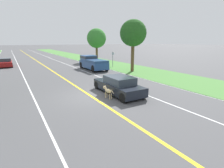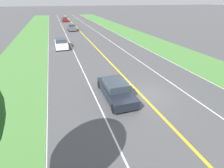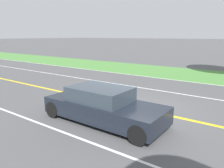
{
  "view_description": "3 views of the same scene",
  "coord_description": "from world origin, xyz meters",
  "px_view_note": "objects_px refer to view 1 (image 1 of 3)",
  "views": [
    {
      "loc": [
        -4.59,
        -10.77,
        3.7
      ],
      "look_at": [
        1.19,
        -0.88,
        0.9
      ],
      "focal_mm": 28.0,
      "sensor_mm": 36.0,
      "label": 1
    },
    {
      "loc": [
        5.83,
        10.46,
        6.73
      ],
      "look_at": [
        2.21,
        -0.71,
        1.0
      ],
      "focal_mm": 28.0,
      "sensor_mm": 36.0,
      "label": 2
    },
    {
      "loc": [
        7.92,
        4.28,
        3.11
      ],
      "look_at": [
        1.16,
        -0.64,
        1.23
      ],
      "focal_mm": 35.0,
      "sensor_mm": 36.0,
      "label": 3
    }
  ],
  "objects_px": {
    "pickup_truck": "(92,63)",
    "roadside_tree_right_far": "(96,38)",
    "street_sign": "(113,57)",
    "oncoming_car": "(5,63)",
    "roadside_tree_right_near": "(133,33)",
    "ego_car": "(118,85)",
    "dog": "(107,91)"
  },
  "relations": [
    {
      "from": "dog",
      "to": "street_sign",
      "type": "bearing_deg",
      "value": 47.78
    },
    {
      "from": "ego_car",
      "to": "pickup_truck",
      "type": "relative_size",
      "value": 0.85
    },
    {
      "from": "roadside_tree_right_near",
      "to": "street_sign",
      "type": "relative_size",
      "value": 2.82
    },
    {
      "from": "roadside_tree_right_near",
      "to": "roadside_tree_right_far",
      "type": "xyz_separation_m",
      "value": [
        1.3,
        13.05,
        -0.38
      ]
    },
    {
      "from": "dog",
      "to": "street_sign",
      "type": "distance_m",
      "value": 14.75
    },
    {
      "from": "roadside_tree_right_far",
      "to": "street_sign",
      "type": "height_order",
      "value": "roadside_tree_right_far"
    },
    {
      "from": "pickup_truck",
      "to": "oncoming_car",
      "type": "distance_m",
      "value": 13.77
    },
    {
      "from": "roadside_tree_right_near",
      "to": "street_sign",
      "type": "bearing_deg",
      "value": 91.05
    },
    {
      "from": "dog",
      "to": "roadside_tree_right_far",
      "type": "bearing_deg",
      "value": 55.96
    },
    {
      "from": "ego_car",
      "to": "dog",
      "type": "xyz_separation_m",
      "value": [
        -1.2,
        -0.54,
        -0.09
      ]
    },
    {
      "from": "ego_car",
      "to": "pickup_truck",
      "type": "xyz_separation_m",
      "value": [
        3.05,
        11.38,
        0.33
      ]
    },
    {
      "from": "ego_car",
      "to": "pickup_truck",
      "type": "bearing_deg",
      "value": 74.98
    },
    {
      "from": "oncoming_car",
      "to": "street_sign",
      "type": "xyz_separation_m",
      "value": [
        13.8,
        -8.6,
        0.83
      ]
    },
    {
      "from": "dog",
      "to": "roadside_tree_right_near",
      "type": "distance_m",
      "value": 11.83
    },
    {
      "from": "oncoming_car",
      "to": "street_sign",
      "type": "height_order",
      "value": "street_sign"
    },
    {
      "from": "ego_car",
      "to": "roadside_tree_right_near",
      "type": "distance_m",
      "value": 10.66
    },
    {
      "from": "pickup_truck",
      "to": "roadside_tree_right_far",
      "type": "height_order",
      "value": "roadside_tree_right_far"
    },
    {
      "from": "oncoming_car",
      "to": "street_sign",
      "type": "distance_m",
      "value": 16.28
    },
    {
      "from": "pickup_truck",
      "to": "roadside_tree_right_far",
      "type": "relative_size",
      "value": 0.87
    },
    {
      "from": "roadside_tree_right_far",
      "to": "street_sign",
      "type": "bearing_deg",
      "value": -99.43
    },
    {
      "from": "pickup_truck",
      "to": "roadside_tree_right_far",
      "type": "xyz_separation_m",
      "value": [
        4.93,
        8.94,
        3.33
      ]
    },
    {
      "from": "ego_car",
      "to": "oncoming_car",
      "type": "xyz_separation_m",
      "value": [
        -7.21,
        20.55,
        -0.01
      ]
    },
    {
      "from": "pickup_truck",
      "to": "roadside_tree_right_far",
      "type": "distance_m",
      "value": 10.73
    },
    {
      "from": "ego_car",
      "to": "roadside_tree_right_far",
      "type": "bearing_deg",
      "value": 68.56
    },
    {
      "from": "oncoming_car",
      "to": "roadside_tree_right_near",
      "type": "xyz_separation_m",
      "value": [
        13.88,
        -13.29,
        4.04
      ]
    },
    {
      "from": "oncoming_car",
      "to": "roadside_tree_right_far",
      "type": "relative_size",
      "value": 0.72
    },
    {
      "from": "pickup_truck",
      "to": "street_sign",
      "type": "xyz_separation_m",
      "value": [
        3.54,
        0.58,
        0.49
      ]
    },
    {
      "from": "oncoming_car",
      "to": "roadside_tree_right_near",
      "type": "relative_size",
      "value": 0.7
    },
    {
      "from": "roadside_tree_right_near",
      "to": "roadside_tree_right_far",
      "type": "distance_m",
      "value": 13.12
    },
    {
      "from": "ego_car",
      "to": "dog",
      "type": "bearing_deg",
      "value": -155.78
    },
    {
      "from": "roadside_tree_right_far",
      "to": "street_sign",
      "type": "xyz_separation_m",
      "value": [
        -1.39,
        -8.36,
        -2.84
      ]
    },
    {
      "from": "ego_car",
      "to": "roadside_tree_right_near",
      "type": "relative_size",
      "value": 0.72
    }
  ]
}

